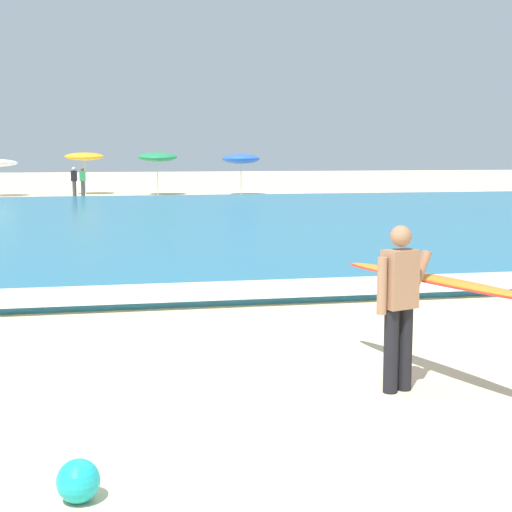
{
  "coord_description": "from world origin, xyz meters",
  "views": [
    {
      "loc": [
        -0.61,
        -7.19,
        2.48
      ],
      "look_at": [
        1.3,
        2.51,
        1.1
      ],
      "focal_mm": 53.4,
      "sensor_mm": 36.0,
      "label": 1
    }
  ],
  "objects": [
    {
      "name": "sea",
      "position": [
        0.0,
        18.64,
        0.07
      ],
      "size": [
        120.0,
        28.0,
        0.14
      ],
      "primitive_type": "cube",
      "color": "teal",
      "rests_on": "ground"
    },
    {
      "name": "beach_umbrella_5",
      "position": [
        6.71,
        34.35,
        1.98
      ],
      "size": [
        2.07,
        2.08,
        2.26
      ],
      "color": "beige",
      "rests_on": "ground"
    },
    {
      "name": "ground_plane",
      "position": [
        0.0,
        0.0,
        0.0
      ],
      "size": [
        160.0,
        160.0,
        0.0
      ],
      "primitive_type": "plane",
      "color": "beige"
    },
    {
      "name": "beachgoer_near_row_mid",
      "position": [
        -2.26,
        34.25,
        0.84
      ],
      "size": [
        0.32,
        0.2,
        1.58
      ],
      "color": "#383842",
      "rests_on": "ground"
    },
    {
      "name": "surfer_with_board",
      "position": [
        2.53,
        0.09,
        1.03
      ],
      "size": [
        1.35,
        2.94,
        1.73
      ],
      "color": "black",
      "rests_on": "ground"
    },
    {
      "name": "beach_ball",
      "position": [
        -0.86,
        -1.93,
        0.16
      ],
      "size": [
        0.31,
        0.31,
        0.31
      ],
      "primitive_type": "sphere",
      "color": "#19ADB2",
      "rests_on": "ground"
    },
    {
      "name": "beachgoer_near_row_left",
      "position": [
        -1.82,
        34.17,
        0.84
      ],
      "size": [
        0.32,
        0.2,
        1.58
      ],
      "color": "#383842",
      "rests_on": "ground"
    },
    {
      "name": "surf_foam",
      "position": [
        0.0,
        5.24,
        0.15
      ],
      "size": [
        120.0,
        1.67,
        0.01
      ],
      "primitive_type": "cube",
      "color": "white",
      "rests_on": "sea"
    },
    {
      "name": "beach_umbrella_4",
      "position": [
        2.2,
        35.17,
        2.08
      ],
      "size": [
        2.15,
        2.18,
        2.4
      ],
      "color": "beige",
      "rests_on": "ground"
    },
    {
      "name": "beach_umbrella_3",
      "position": [
        -1.76,
        36.66,
        2.11
      ],
      "size": [
        2.16,
        2.18,
        2.37
      ],
      "color": "beige",
      "rests_on": "ground"
    }
  ]
}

